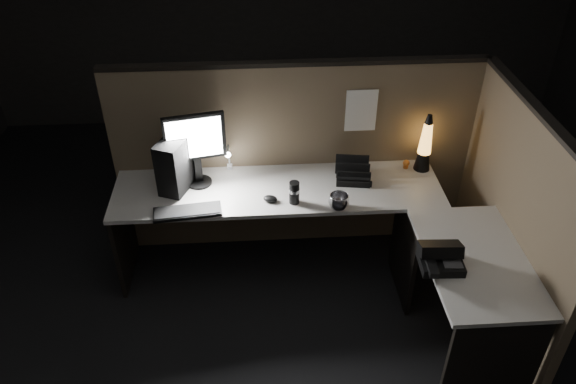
{
  "coord_description": "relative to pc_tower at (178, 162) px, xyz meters",
  "views": [
    {
      "loc": [
        -0.29,
        -2.6,
        3.01
      ],
      "look_at": [
        -0.09,
        0.35,
        0.87
      ],
      "focal_mm": 35.0,
      "sensor_mm": 36.0,
      "label": 1
    }
  ],
  "objects": [
    {
      "name": "monitor",
      "position": [
        0.13,
        0.02,
        0.13
      ],
      "size": [
        0.41,
        0.18,
        0.54
      ],
      "rotation": [
        0.0,
        0.0,
        0.2
      ],
      "color": "black",
      "rests_on": "desk"
    },
    {
      "name": "pinned_paper",
      "position": [
        1.29,
        0.2,
        0.24
      ],
      "size": [
        0.22,
        0.0,
        0.32
      ],
      "primitive_type": "cube",
      "color": "white",
      "rests_on": "partition_back"
    },
    {
      "name": "partition_right",
      "position": [
        2.16,
        -0.59,
        -0.17
      ],
      "size": [
        0.06,
        1.66,
        1.5
      ],
      "primitive_type": "cube",
      "color": "brown",
      "rests_on": "ground"
    },
    {
      "name": "floor",
      "position": [
        0.83,
        -0.69,
        -0.92
      ],
      "size": [
        6.0,
        6.0,
        0.0
      ],
      "primitive_type": "plane",
      "color": "black",
      "rests_on": "ground"
    },
    {
      "name": "mouse",
      "position": [
        0.62,
        -0.24,
        -0.17
      ],
      "size": [
        0.11,
        0.1,
        0.04
      ],
      "primitive_type": "ellipsoid",
      "rotation": [
        0.0,
        0.0,
        -0.34
      ],
      "color": "black",
      "rests_on": "desk"
    },
    {
      "name": "desk",
      "position": [
        1.01,
        -0.44,
        -0.34
      ],
      "size": [
        2.6,
        1.6,
        0.73
      ],
      "color": "beige",
      "rests_on": "ground"
    },
    {
      "name": "keyboard",
      "position": [
        0.07,
        -0.34,
        -0.18
      ],
      "size": [
        0.46,
        0.2,
        0.02
      ],
      "primitive_type": "cube",
      "rotation": [
        0.0,
        0.0,
        0.11
      ],
      "color": "black",
      "rests_on": "desk"
    },
    {
      "name": "room_shell",
      "position": [
        0.83,
        -0.69,
        0.7
      ],
      "size": [
        6.0,
        6.0,
        6.0
      ],
      "color": "silver",
      "rests_on": "ground"
    },
    {
      "name": "organizer",
      "position": [
        1.23,
        -0.01,
        -0.15
      ],
      "size": [
        0.26,
        0.24,
        0.18
      ],
      "rotation": [
        0.0,
        0.0,
        -0.15
      ],
      "color": "black",
      "rests_on": "desk"
    },
    {
      "name": "partition_back",
      "position": [
        0.83,
        0.24,
        -0.17
      ],
      "size": [
        2.66,
        0.06,
        1.5
      ],
      "primitive_type": "cube",
      "color": "brown",
      "rests_on": "ground"
    },
    {
      "name": "figurine",
      "position": [
        1.64,
        0.1,
        -0.15
      ],
      "size": [
        0.05,
        0.05,
        0.05
      ],
      "primitive_type": "sphere",
      "color": "orange",
      "rests_on": "desk"
    },
    {
      "name": "travel_mug",
      "position": [
        0.78,
        -0.27,
        -0.11
      ],
      "size": [
        0.07,
        0.07,
        0.16
      ],
      "primitive_type": "cylinder",
      "color": "black",
      "rests_on": "desk"
    },
    {
      "name": "clip_lamp",
      "position": [
        0.34,
        0.13,
        -0.07
      ],
      "size": [
        0.04,
        0.16,
        0.21
      ],
      "color": "silver",
      "rests_on": "desk"
    },
    {
      "name": "desk_phone",
      "position": [
        1.59,
        -0.93,
        -0.13
      ],
      "size": [
        0.26,
        0.27,
        0.15
      ],
      "rotation": [
        0.0,
        0.0,
        -0.05
      ],
      "color": "black",
      "rests_on": "desk"
    },
    {
      "name": "pc_tower",
      "position": [
        0.0,
        0.0,
        0.0
      ],
      "size": [
        0.29,
        0.4,
        0.38
      ],
      "primitive_type": "cube",
      "rotation": [
        0.0,
        0.0,
        -0.38
      ],
      "color": "black",
      "rests_on": "desk"
    },
    {
      "name": "steel_mug",
      "position": [
        1.07,
        -0.35,
        -0.14
      ],
      "size": [
        0.18,
        0.18,
        0.11
      ],
      "primitive_type": "imported",
      "rotation": [
        0.0,
        0.0,
        -0.39
      ],
      "color": "#B8B8BF",
      "rests_on": "desk"
    },
    {
      "name": "lava_lamp",
      "position": [
        1.75,
        0.09,
        -0.01
      ],
      "size": [
        0.12,
        0.12,
        0.44
      ],
      "color": "black",
      "rests_on": "desk"
    }
  ]
}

